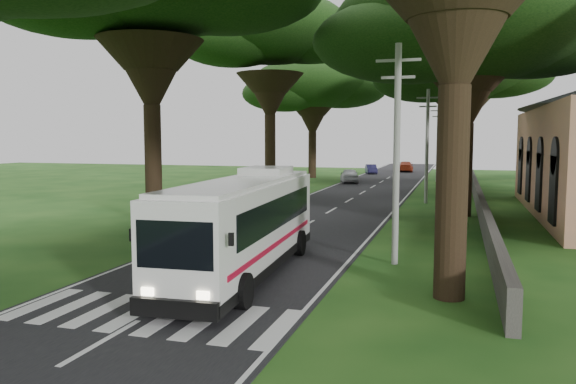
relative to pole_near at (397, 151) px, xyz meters
name	(u,v)px	position (x,y,z in m)	size (l,w,h in m)	color
ground	(184,295)	(-5.50, -6.00, -4.18)	(140.00, 140.00, 0.00)	#164212
road	(346,202)	(-5.50, 19.00, -4.17)	(8.00, 120.00, 0.04)	black
crosswalk	(149,316)	(-5.50, -8.00, -4.18)	(8.00, 3.00, 0.01)	silver
property_wall	(479,199)	(3.50, 18.00, -3.58)	(0.35, 50.00, 1.20)	#383533
pole_near	(397,151)	(0.00, 0.00, 0.00)	(1.60, 0.24, 8.00)	gray
pole_mid	(427,144)	(0.00, 20.00, 0.00)	(1.60, 0.24, 8.00)	gray
pole_far	(438,142)	(0.00, 40.00, 0.00)	(1.60, 0.24, 8.00)	gray
tree_l_midb	(270,32)	(-13.00, 24.00, 9.07)	(13.33, 13.33, 16.29)	black
tree_l_far	(313,85)	(-14.00, 42.00, 6.40)	(13.83, 13.83, 13.64)	black
tree_r_mida	(469,25)	(2.50, 14.00, 6.90)	(15.66, 15.66, 14.48)	black
tree_r_midb	(460,69)	(2.00, 32.00, 6.51)	(13.48, 13.48, 13.69)	black
tree_r_far	(469,71)	(3.00, 50.00, 8.28)	(16.20, 16.20, 15.98)	black
coach_bus	(245,224)	(-4.70, -3.08, -2.43)	(3.09, 11.15, 3.25)	silver
distant_car_a	(349,175)	(-8.50, 35.90, -3.42)	(1.74, 4.31, 1.47)	silver
distant_car_b	(371,169)	(-8.50, 50.73, -3.56)	(1.24, 3.56, 1.17)	navy
distant_car_c	(405,167)	(-4.70, 56.26, -3.46)	(1.92, 4.72, 1.37)	maroon
pedestrian	(184,207)	(-11.99, 6.49, -3.28)	(0.65, 0.43, 1.80)	black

